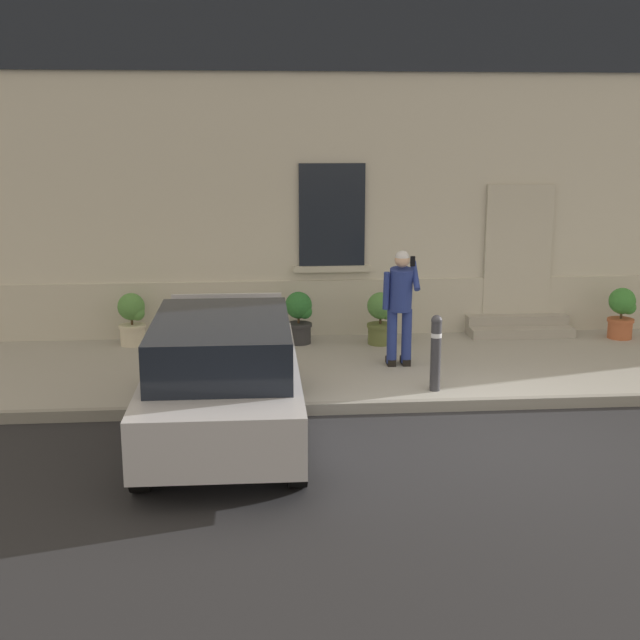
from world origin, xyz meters
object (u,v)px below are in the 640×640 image
Objects in this scene: hatchback_car_silver at (223,376)px; person_on_phone at (400,300)px; planter_cream at (132,318)px; planter_charcoal at (299,316)px; planter_terracotta at (622,312)px; bollard_near_person at (436,350)px; planter_olive at (381,317)px.

person_on_phone is at bearing 43.68° from hatchback_car_silver.
planter_cream is at bearing 174.71° from person_on_phone.
hatchback_car_silver is 4.74× the size of planter_cream.
planter_charcoal is 1.00× the size of planter_terracotta.
planter_charcoal is (1.13, 3.90, -0.18)m from hatchback_car_silver.
bollard_near_person is 4.55m from planter_terracotta.
bollard_near_person is (2.80, 1.21, -0.08)m from hatchback_car_silver.
person_on_phone is at bearing -46.65° from planter_charcoal.
bollard_near_person reaches higher than planter_cream.
planter_terracotta is (8.13, -0.23, 0.00)m from planter_cream.
planter_olive is (-0.07, 1.33, -0.55)m from person_on_phone.
person_on_phone is 2.03× the size of planter_charcoal.
person_on_phone is at bearing -21.24° from planter_cream.
planter_charcoal is at bearing -2.39° from planter_cream.
person_on_phone is 1.44m from planter_olive.
hatchback_car_silver is 3.05m from bollard_near_person.
person_on_phone is 2.11m from planter_charcoal.
planter_terracotta is at bearing 34.79° from person_on_phone.
bollard_near_person is 2.56m from planter_olive.
bollard_near_person is at bearing -58.06° from planter_charcoal.
hatchback_car_silver is at bearing -106.12° from planter_charcoal.
planter_charcoal is at bearing 178.79° from planter_terracotta.
person_on_phone is 4.45m from planter_cream.
person_on_phone reaches higher than planter_olive.
person_on_phone reaches higher than bollard_near_person.
bollard_near_person is at bearing -82.23° from planter_olive.
planter_cream is 2.71m from planter_charcoal.
hatchback_car_silver is 4.48m from planter_olive.
bollard_near_person is 1.22× the size of planter_cream.
person_on_phone is at bearing -161.16° from planter_terracotta.
hatchback_car_silver reaches higher than planter_charcoal.
bollard_near_person is 0.60× the size of person_on_phone.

